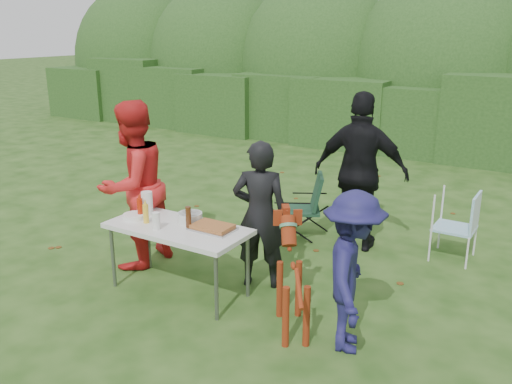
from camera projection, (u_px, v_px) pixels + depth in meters
The scene contains 20 objects.
ground at pixel (196, 303), 5.55m from camera, with size 80.00×80.00×0.00m, color #1E4211.
hedge_row at pixel (418, 115), 11.82m from camera, with size 22.00×1.40×1.70m, color #23471C.
shrub_backdrop at pixel (439, 75), 12.91m from camera, with size 20.00×2.60×3.20m, color #3D6628.
folding_table at pixel (178, 231), 5.60m from camera, with size 1.50×0.70×0.74m.
person_cook at pixel (260, 215), 5.73m from camera, with size 0.59×0.39×1.61m, color black.
person_red_jacket at pixel (133, 185), 6.21m from camera, with size 0.94×0.74×1.94m, color red.
person_black_puffy at pixel (361, 173), 6.66m from camera, with size 1.16×0.48×1.99m, color black.
child at pixel (352, 272), 4.60m from camera, with size 0.93×0.53×1.43m, color #1C1A50.
dog at pixel (293, 282), 4.92m from camera, with size 1.05×0.42×0.99m, color maroon, non-canonical shape.
camping_chair at pixel (301, 206), 7.15m from camera, with size 0.55×0.55×0.88m, color #1A3C28, non-canonical shape.
lawn_chair at pixel (455, 225), 6.50m from camera, with size 0.51×0.51×0.86m, color #43A3D2, non-canonical shape.
food_tray at pixel (213, 229), 5.49m from camera, with size 0.45×0.30×0.02m, color #B7B7BA.
focaccia_bread at pixel (213, 226), 5.48m from camera, with size 0.40×0.26×0.04m, color #A66130.
mustard_bottle at pixel (146, 214), 5.66m from camera, with size 0.06×0.06×0.20m, color yellow.
ketchup_bottle at pixel (140, 208), 5.80m from camera, with size 0.06×0.06×0.22m, color #B22008.
beer_bottle at pixel (188, 218), 5.48m from camera, with size 0.06×0.06×0.24m, color #47230F.
paper_towel_roll at pixel (147, 203), 5.90m from camera, with size 0.12×0.12×0.26m, color white.
cup_stack at pixel (156, 221), 5.48m from camera, with size 0.08×0.08×0.18m, color white.
pasta_bowl at pixel (190, 217), 5.70m from camera, with size 0.26×0.26×0.10m, color silver.
plate_stack at pixel (134, 216), 5.81m from camera, with size 0.24×0.24×0.05m, color white.
Camera 1 is at (3.11, -3.92, 2.72)m, focal length 38.00 mm.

